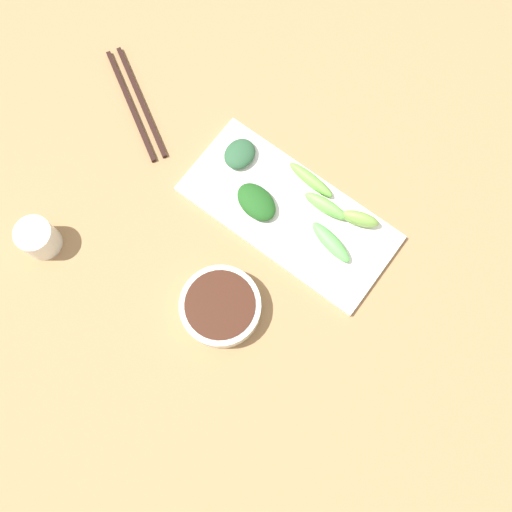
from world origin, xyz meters
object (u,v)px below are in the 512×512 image
Objects in this scene: serving_plate at (289,213)px; tea_cup at (38,238)px; chopsticks at (136,103)px; sauce_bowl at (221,307)px.

tea_cup is (-0.28, 0.29, 0.02)m from serving_plate.
tea_cup reaches higher than serving_plate.
chopsticks is (0.00, 0.33, -0.00)m from serving_plate.
chopsticks is at bearing 89.29° from serving_plate.
tea_cup is at bearing 106.34° from sauce_bowl.
tea_cup is (-0.29, -0.04, 0.03)m from chopsticks.
chopsticks is at bearing 60.09° from sauce_bowl.
serving_plate is at bearing -46.02° from tea_cup.
tea_cup reaches higher than chopsticks.
tea_cup is at bearing -141.89° from chopsticks.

